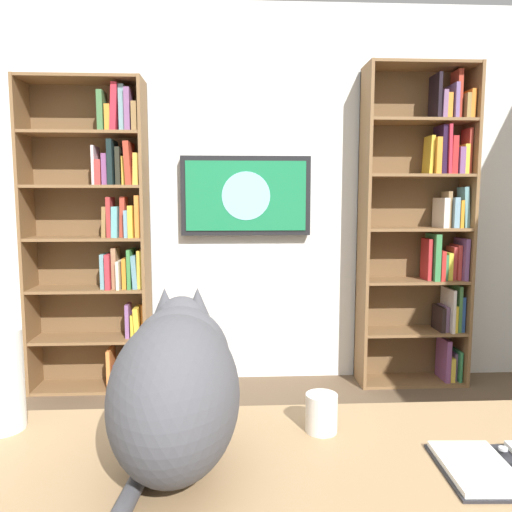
{
  "coord_description": "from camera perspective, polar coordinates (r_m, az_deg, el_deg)",
  "views": [
    {
      "loc": [
        0.16,
        1.39,
        1.34
      ],
      "look_at": [
        0.03,
        -1.11,
        1.05
      ],
      "focal_mm": 34.72,
      "sensor_mm": 36.0,
      "label": 1
    }
  ],
  "objects": [
    {
      "name": "wall_back",
      "position": [
        3.63,
        -0.4,
        6.83
      ],
      "size": [
        4.52,
        0.06,
        2.7
      ],
      "primitive_type": "cube",
      "color": "silver",
      "rests_on": "ground"
    },
    {
      "name": "bookshelf_right",
      "position": [
        3.58,
        -17.27,
        2.14
      ],
      "size": [
        0.82,
        0.28,
        2.13
      ],
      "color": "brown",
      "rests_on": "ground"
    },
    {
      "name": "paper_towel_roll",
      "position": [
        1.43,
        -27.35,
        -12.58
      ],
      "size": [
        0.11,
        0.11,
        0.26
      ],
      "primitive_type": "cylinder",
      "color": "white",
      "rests_on": "desk"
    },
    {
      "name": "desk",
      "position": [
        1.25,
        -0.36,
        -27.3
      ],
      "size": [
        1.65,
        0.55,
        0.76
      ],
      "color": "#A37F56",
      "rests_on": "ground"
    },
    {
      "name": "wall_mounted_tv",
      "position": [
        3.54,
        -1.17,
        6.94
      ],
      "size": [
        0.92,
        0.07,
        0.56
      ],
      "color": "black"
    },
    {
      "name": "coffee_mug",
      "position": [
        1.31,
        7.55,
        -17.47
      ],
      "size": [
        0.08,
        0.08,
        0.1
      ],
      "primitive_type": "cylinder",
      "color": "white",
      "rests_on": "desk"
    },
    {
      "name": "bookshelf_left",
      "position": [
        3.73,
        19.07,
        3.47
      ],
      "size": [
        0.76,
        0.28,
        2.25
      ],
      "color": "brown",
      "rests_on": "ground"
    },
    {
      "name": "cat",
      "position": [
        1.13,
        -9.15,
        -14.08
      ],
      "size": [
        0.28,
        0.58,
        0.37
      ],
      "color": "#4C4C51",
      "rests_on": "desk"
    }
  ]
}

